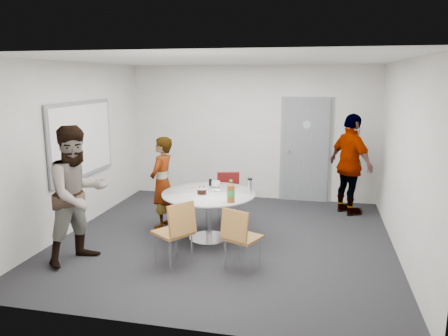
% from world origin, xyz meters
% --- Properties ---
extents(floor, '(5.00, 5.00, 0.00)m').
position_xyz_m(floor, '(0.00, 0.00, 0.00)').
color(floor, black).
rests_on(floor, ground).
extents(ceiling, '(5.00, 5.00, 0.00)m').
position_xyz_m(ceiling, '(0.00, 0.00, 2.70)').
color(ceiling, silver).
rests_on(ceiling, wall_back).
extents(wall_back, '(5.00, 0.00, 5.00)m').
position_xyz_m(wall_back, '(0.00, 2.50, 1.35)').
color(wall_back, beige).
rests_on(wall_back, floor).
extents(wall_left, '(0.00, 5.00, 5.00)m').
position_xyz_m(wall_left, '(-2.50, 0.00, 1.35)').
color(wall_left, beige).
rests_on(wall_left, floor).
extents(wall_right, '(0.00, 5.00, 5.00)m').
position_xyz_m(wall_right, '(2.50, 0.00, 1.35)').
color(wall_right, beige).
rests_on(wall_right, floor).
extents(wall_front, '(5.00, 0.00, 5.00)m').
position_xyz_m(wall_front, '(0.00, -2.50, 1.35)').
color(wall_front, beige).
rests_on(wall_front, floor).
extents(door, '(1.02, 0.17, 2.12)m').
position_xyz_m(door, '(1.10, 2.48, 1.03)').
color(door, slate).
rests_on(door, wall_back).
extents(whiteboard, '(0.04, 1.90, 1.25)m').
position_xyz_m(whiteboard, '(-2.46, 0.20, 1.45)').
color(whiteboard, gray).
rests_on(whiteboard, wall_left).
extents(table, '(1.42, 1.42, 1.06)m').
position_xyz_m(table, '(-0.22, -0.05, 0.64)').
color(table, silver).
rests_on(table, floor).
extents(chair_near_left, '(0.62, 0.61, 0.90)m').
position_xyz_m(chair_near_left, '(-0.40, -1.13, 0.55)').
color(chair_near_left, brown).
rests_on(chair_near_left, floor).
extents(chair_near_right, '(0.53, 0.55, 0.84)m').
position_xyz_m(chair_near_right, '(0.41, -1.07, 0.51)').
color(chair_near_right, brown).
rests_on(chair_near_right, floor).
extents(chair_far, '(0.49, 0.52, 0.85)m').
position_xyz_m(chair_far, '(-0.14, 0.90, 0.52)').
color(chair_far, maroon).
rests_on(chair_far, floor).
extents(person_main, '(0.42, 0.59, 1.52)m').
position_xyz_m(person_main, '(-1.13, 0.33, 0.76)').
color(person_main, '#A5C6EA').
rests_on(person_main, floor).
extents(person_left, '(1.03, 1.12, 1.85)m').
position_xyz_m(person_left, '(-1.75, -1.20, 0.93)').
color(person_left, white).
rests_on(person_left, floor).
extents(person_right, '(1.00, 1.13, 1.83)m').
position_xyz_m(person_right, '(1.92, 1.76, 0.92)').
color(person_right, black).
rests_on(person_right, floor).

